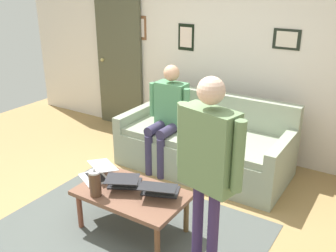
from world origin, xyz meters
TOP-DOWN VIEW (x-y plane):
  - ground_plane at (0.00, 0.00)m, footprint 7.68×7.68m
  - area_rug at (-0.10, 0.09)m, footprint 2.38×1.83m
  - back_wall at (0.00, -2.20)m, footprint 7.04×0.11m
  - interior_door at (1.72, -2.11)m, footprint 0.82×0.09m
  - couch at (-0.09, -1.48)m, footprint 2.03×0.95m
  - coffee_table at (-0.10, -0.01)m, footprint 1.01×0.61m
  - laptop_left at (0.02, -0.06)m, footprint 0.42×0.43m
  - laptop_center at (-0.33, -0.12)m, footprint 0.43×0.42m
  - laptop_right at (0.34, -0.04)m, footprint 0.40×0.41m
  - french_press at (0.13, 0.21)m, footprint 0.13×0.11m
  - person_standing at (-0.95, 0.18)m, footprint 0.58×0.27m
  - person_seated at (0.30, -1.25)m, footprint 0.55×0.51m

SIDE VIEW (x-z plane):
  - ground_plane at x=0.00m, z-range 0.00..0.00m
  - area_rug at x=-0.10m, z-range 0.00..0.01m
  - couch at x=-0.09m, z-range -0.14..0.74m
  - coffee_table at x=-0.10m, z-range 0.16..0.56m
  - laptop_center at x=-0.33m, z-range 0.39..0.51m
  - laptop_right at x=0.34m, z-range 0.38..0.52m
  - laptop_left at x=0.02m, z-range 0.39..0.51m
  - french_press at x=0.13m, z-range 0.39..0.66m
  - person_seated at x=0.30m, z-range 0.09..1.37m
  - interior_door at x=1.72m, z-range 0.00..2.05m
  - person_standing at x=-0.95m, z-range 0.23..1.87m
  - back_wall at x=0.00m, z-range 0.00..2.70m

